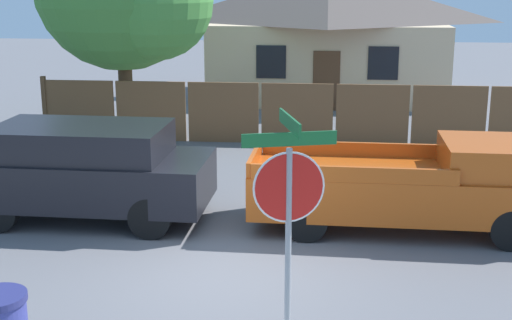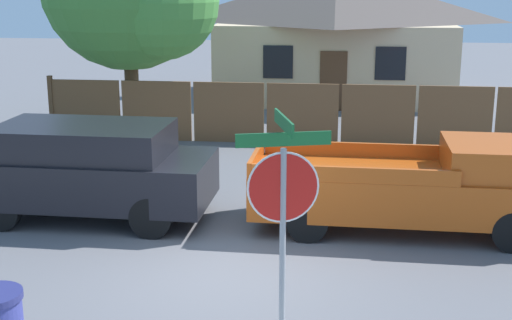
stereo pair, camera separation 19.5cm
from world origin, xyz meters
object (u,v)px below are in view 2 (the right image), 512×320
(stop_sign, at_px, (283,202))
(orange_pickup, at_px, (419,186))
(red_suv, at_px, (89,168))
(house, at_px, (335,32))

(stop_sign, bearing_deg, orange_pickup, 51.47)
(orange_pickup, xyz_separation_m, stop_sign, (-2.04, -4.93, 1.22))
(red_suv, distance_m, stop_sign, 6.43)
(red_suv, xyz_separation_m, orange_pickup, (6.03, -0.01, -0.15))
(house, bearing_deg, red_suv, -107.09)
(red_suv, relative_size, orange_pickup, 0.82)
(house, height_order, stop_sign, house)
(red_suv, xyz_separation_m, stop_sign, (3.98, -4.94, 1.07))
(house, relative_size, orange_pickup, 1.62)
(house, distance_m, stop_sign, 19.23)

